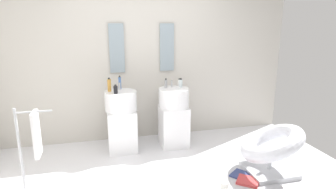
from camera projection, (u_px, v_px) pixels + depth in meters
rear_partition at (142, 57)px, 4.32m from camera, size 4.80×0.10×2.60m
pedestal_sink_left at (122, 120)px, 3.97m from camera, size 0.45×0.45×0.98m
pedestal_sink_right at (174, 116)px, 4.14m from camera, size 0.45×0.45×0.98m
vanity_mirror_left at (117, 48)px, 4.14m from camera, size 0.22×0.03×0.72m
vanity_mirror_right at (167, 47)px, 4.31m from camera, size 0.22×0.03×0.72m
lounge_chair at (271, 147)px, 3.35m from camera, size 1.06×1.06×0.65m
towel_rack at (34, 136)px, 2.95m from camera, size 0.37×0.22×0.95m
area_rug at (225, 184)px, 3.18m from camera, size 1.22×0.76×0.01m
magazine_red at (248, 181)px, 3.21m from camera, size 0.32×0.32×0.03m
magazine_navy at (241, 175)px, 3.35m from camera, size 0.30×0.30×0.02m
coffee_mug at (224, 186)px, 3.04m from camera, size 0.09×0.09×0.10m
soap_bottle_blue at (120, 83)px, 3.99m from camera, size 0.04×0.04×0.19m
soap_bottle_grey at (166, 84)px, 4.08m from camera, size 0.04×0.04×0.14m
soap_bottle_amber at (109, 85)px, 3.85m from camera, size 0.05×0.05×0.19m
soap_bottle_clear at (181, 83)px, 4.11m from camera, size 0.05×0.05×0.14m
soap_bottle_black at (116, 90)px, 3.73m from camera, size 0.06×0.06×0.12m
soap_bottle_white at (179, 83)px, 4.16m from camera, size 0.04×0.04×0.12m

